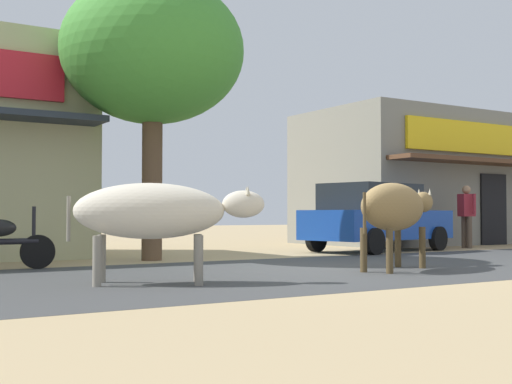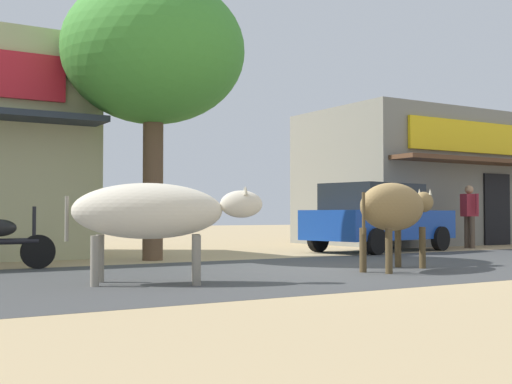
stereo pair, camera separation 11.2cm
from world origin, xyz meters
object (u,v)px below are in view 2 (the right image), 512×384
(pedestrian_by_shop, at_px, (469,211))
(cow_near_brown, at_px, (152,212))
(roadside_tree, at_px, (154,53))
(cow_far_dark, at_px, (395,208))
(parked_hatchback_car, at_px, (378,217))

(pedestrian_by_shop, bearing_deg, cow_near_brown, -158.62)
(roadside_tree, relative_size, cow_far_dark, 2.26)
(parked_hatchback_car, relative_size, cow_near_brown, 1.73)
(roadside_tree, height_order, pedestrian_by_shop, roadside_tree)
(parked_hatchback_car, xyz_separation_m, cow_near_brown, (-7.71, -4.35, 0.09))
(cow_far_dark, xyz_separation_m, pedestrian_by_shop, (6.61, 4.25, -0.02))
(roadside_tree, distance_m, cow_far_dark, 5.78)
(parked_hatchback_car, xyz_separation_m, cow_far_dark, (-3.50, -4.37, 0.16))
(roadside_tree, relative_size, parked_hatchback_car, 1.31)
(roadside_tree, relative_size, pedestrian_by_shop, 3.33)
(cow_near_brown, relative_size, cow_far_dark, 1.00)
(parked_hatchback_car, height_order, cow_near_brown, parked_hatchback_car)
(cow_far_dark, bearing_deg, cow_near_brown, 179.74)
(pedestrian_by_shop, bearing_deg, cow_far_dark, -147.22)
(roadside_tree, xyz_separation_m, parked_hatchback_car, (5.94, 0.15, -3.26))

